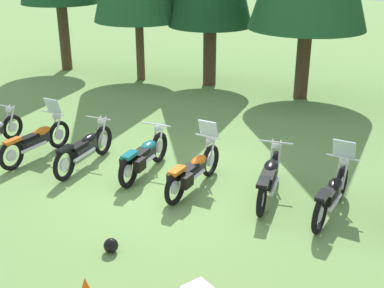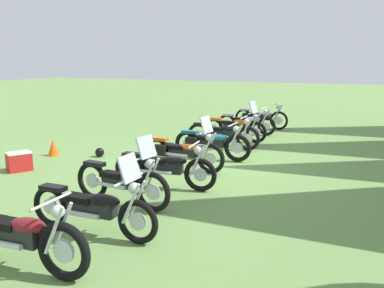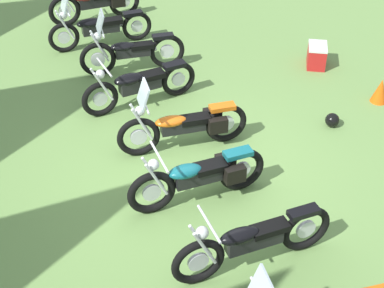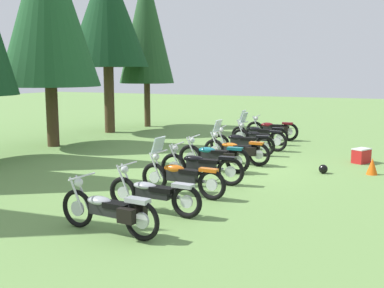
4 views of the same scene
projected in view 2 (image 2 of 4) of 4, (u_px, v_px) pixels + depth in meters
name	position (u px, v px, depth m)	size (l,w,h in m)	color
ground_plane	(196.00, 164.00, 11.37)	(80.00, 80.00, 0.00)	#6B934C
motorcycle_0	(260.00, 117.00, 17.12)	(0.72, 2.21, 1.02)	black
motorcycle_1	(247.00, 122.00, 15.86)	(0.63, 2.24, 1.00)	black
motorcycle_2	(235.00, 127.00, 14.49)	(0.71, 2.29, 1.37)	black
motorcycle_3	(223.00, 134.00, 13.24)	(0.70, 2.35, 1.03)	black
motorcycle_4	(211.00, 143.00, 11.84)	(0.78, 2.23, 1.03)	black
motorcycle_5	(182.00, 151.00, 10.73)	(0.66, 2.28, 1.38)	black
motorcycle_6	(165.00, 167.00, 9.18)	(0.74, 2.31, 1.01)	black
motorcycle_7	(122.00, 181.00, 8.08)	(0.66, 2.20, 1.38)	black
motorcycle_8	(93.00, 207.00, 6.71)	(0.78, 2.36, 1.35)	black
motorcycle_9	(14.00, 236.00, 5.59)	(0.74, 2.26, 1.04)	black
picnic_cooler	(19.00, 161.00, 10.64)	(0.68, 0.61, 0.48)	red
traffic_cone	(53.00, 147.00, 12.31)	(0.32, 0.32, 0.48)	#EA590F
dropped_helmet	(100.00, 152.00, 12.19)	(0.26, 0.26, 0.26)	black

